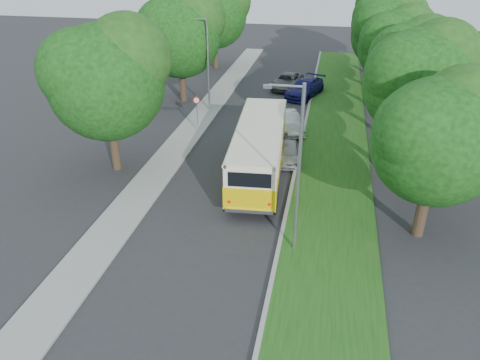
% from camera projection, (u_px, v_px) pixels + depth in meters
% --- Properties ---
extents(ground, '(120.00, 120.00, 0.00)m').
position_uv_depth(ground, '(217.00, 213.00, 24.87)').
color(ground, '#2B2B2E').
rests_on(ground, ground).
extents(curb, '(0.20, 70.00, 0.15)m').
position_uv_depth(curb, '(294.00, 176.00, 28.56)').
color(curb, gray).
rests_on(curb, ground).
extents(grass_verge, '(4.50, 70.00, 0.13)m').
position_uv_depth(grass_verge, '(333.00, 180.00, 28.16)').
color(grass_verge, '#1A4F15').
rests_on(grass_verge, ground).
extents(sidewalk, '(2.20, 70.00, 0.12)m').
position_uv_depth(sidewalk, '(163.00, 165.00, 30.02)').
color(sidewalk, gray).
rests_on(sidewalk, ground).
extents(treeline, '(24.27, 41.91, 9.46)m').
position_uv_depth(treeline, '(308.00, 37.00, 37.21)').
color(treeline, '#332319').
rests_on(treeline, ground).
extents(lamppost_near, '(1.71, 0.16, 8.00)m').
position_uv_depth(lamppost_near, '(297.00, 166.00, 19.95)').
color(lamppost_near, gray).
rests_on(lamppost_near, ground).
extents(lamppost_far, '(1.71, 0.16, 7.50)m').
position_uv_depth(lamppost_far, '(207.00, 61.00, 37.68)').
color(lamppost_far, gray).
rests_on(lamppost_far, ground).
extents(warning_sign, '(0.56, 0.10, 2.50)m').
position_uv_depth(warning_sign, '(197.00, 106.00, 35.26)').
color(warning_sign, gray).
rests_on(warning_sign, ground).
extents(vintage_bus, '(3.58, 11.10, 3.25)m').
position_uv_depth(vintage_bus, '(259.00, 151.00, 28.09)').
color(vintage_bus, yellow).
rests_on(vintage_bus, ground).
extents(car_silver, '(1.96, 3.81, 1.24)m').
position_uv_depth(car_silver, '(289.00, 152.00, 30.38)').
color(car_silver, '#A3A3A8').
rests_on(car_silver, ground).
extents(car_white, '(2.96, 4.59, 1.43)m').
position_uv_depth(car_white, '(288.00, 122.00, 35.04)').
color(car_white, silver).
rests_on(car_white, ground).
extents(car_blue, '(3.79, 5.74, 1.54)m').
position_uv_depth(car_blue, '(305.00, 88.00, 42.61)').
color(car_blue, '#141558').
rests_on(car_blue, ground).
extents(car_grey, '(3.13, 5.27, 1.37)m').
position_uv_depth(car_grey, '(287.00, 81.00, 44.95)').
color(car_grey, '#4F5156').
rests_on(car_grey, ground).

